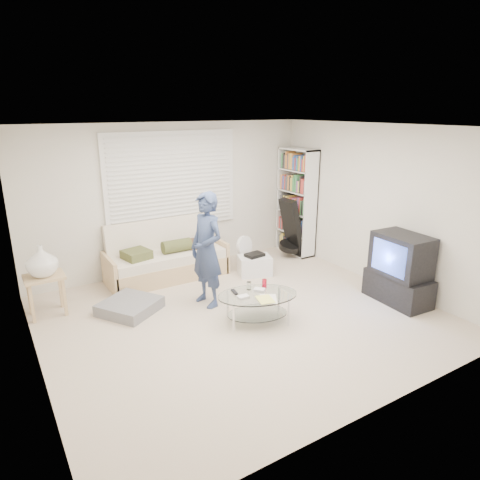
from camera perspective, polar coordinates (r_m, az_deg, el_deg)
ground at (r=5.90m, az=0.25°, el=-10.20°), size 5.00×5.00×0.00m
room_shell at (r=5.75m, az=-2.25°, el=6.32°), size 5.02×4.52×2.51m
window_blinds at (r=7.29m, az=-8.96°, el=7.82°), size 2.32×0.08×1.62m
futon_sofa at (r=7.19m, az=-9.80°, el=-2.56°), size 1.95×0.79×0.96m
grey_floor_pillow at (r=6.20m, az=-14.47°, el=-8.54°), size 0.96×0.96×0.16m
side_table at (r=6.24m, az=-24.89°, el=-2.91°), size 0.50×0.41×1.00m
bookshelf at (r=8.22m, az=7.52°, el=5.04°), size 0.32×0.84×2.00m
guitar_case at (r=8.07m, az=6.88°, el=1.09°), size 0.43×0.41×1.10m
floor_fan at (r=7.48m, az=0.54°, el=-1.22°), size 0.37×0.24×0.60m
storage_bin at (r=7.25m, az=1.95°, el=-3.33°), size 0.63×0.53×0.38m
tv_unit at (r=6.56m, az=20.55°, el=-3.73°), size 0.56×0.96×1.01m
coffee_table at (r=5.65m, az=2.33°, el=-7.95°), size 1.21×0.97×0.51m
standing_person at (r=5.98m, az=-4.46°, el=-1.34°), size 0.49×0.66×1.64m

